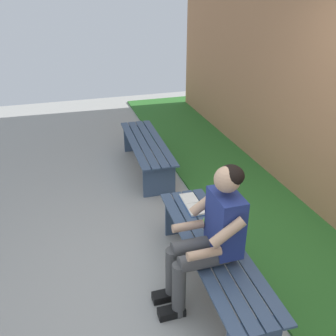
{
  "coord_description": "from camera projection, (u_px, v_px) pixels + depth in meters",
  "views": [
    {
      "loc": [
        -2.32,
        1.1,
        2.45
      ],
      "look_at": [
        0.82,
        0.15,
        0.79
      ],
      "focal_mm": 40.13,
      "sensor_mm": 36.0,
      "label": 1
    }
  ],
  "objects": [
    {
      "name": "grass_strip",
      "position": [
        283.0,
        194.0,
        4.75
      ],
      "size": [
        9.0,
        2.21,
        0.03
      ],
      "primitive_type": "cube",
      "color": "#2D6B28",
      "rests_on": "ground"
    },
    {
      "name": "bench_far",
      "position": [
        147.0,
        148.0,
        5.22
      ],
      "size": [
        1.7,
        0.5,
        0.44
      ],
      "rotation": [
        0.0,
        0.0,
        -0.03
      ],
      "color": "#384C6B",
      "rests_on": "ground"
    },
    {
      "name": "book_open",
      "position": [
        192.0,
        204.0,
        3.72
      ],
      "size": [
        0.42,
        0.17,
        0.02
      ],
      "rotation": [
        0.0,
        0.0,
        -0.03
      ],
      "color": "white",
      "rests_on": "bench_near"
    },
    {
      "name": "ground_plane",
      "position": [
        85.0,
        230.0,
        4.12
      ],
      "size": [
        10.0,
        7.0,
        0.04
      ],
      "primitive_type": "cube",
      "color": "#9E9E99"
    },
    {
      "name": "bench_near",
      "position": [
        212.0,
        254.0,
        3.21
      ],
      "size": [
        1.85,
        0.51,
        0.44
      ],
      "rotation": [
        0.0,
        0.0,
        -0.03
      ],
      "color": "#384C6B",
      "rests_on": "ground"
    },
    {
      "name": "apple",
      "position": [
        207.0,
        221.0,
        3.41
      ],
      "size": [
        0.08,
        0.08,
        0.08
      ],
      "primitive_type": "sphere",
      "color": "#72B738",
      "rests_on": "bench_near"
    },
    {
      "name": "person_seated",
      "position": [
        210.0,
        233.0,
        2.91
      ],
      "size": [
        0.5,
        0.69,
        1.25
      ],
      "color": "navy",
      "rests_on": "ground"
    }
  ]
}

